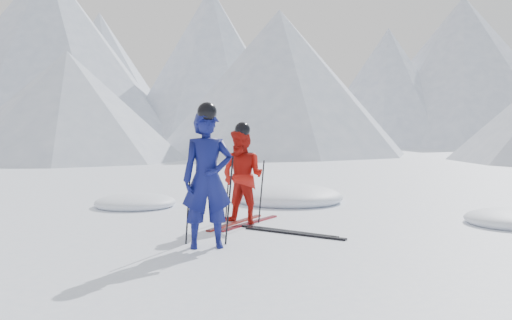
# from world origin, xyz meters

# --- Properties ---
(ground) EXTENTS (160.00, 160.00, 0.00)m
(ground) POSITION_xyz_m (0.00, 0.00, 0.00)
(ground) COLOR white
(ground) RESTS_ON ground
(mountain_range) EXTENTS (106.15, 62.94, 15.53)m
(mountain_range) POSITION_xyz_m (5.71, 35.31, 6.72)
(mountain_range) COLOR #B2BCD1
(mountain_range) RESTS_ON ground
(skier_blue) EXTENTS (0.77, 0.63, 1.84)m
(skier_blue) POSITION_xyz_m (-2.55, -0.93, 0.92)
(skier_blue) COLOR #0E1354
(skier_blue) RESTS_ON ground
(skier_red) EXTENTS (0.95, 0.85, 1.60)m
(skier_red) POSITION_xyz_m (-2.37, 0.93, 0.80)
(skier_red) COLOR #B7160E
(skier_red) RESTS_ON ground
(pole_blue_left) EXTENTS (0.12, 0.09, 1.22)m
(pole_blue_left) POSITION_xyz_m (-2.85, -0.78, 0.61)
(pole_blue_left) COLOR black
(pole_blue_left) RESTS_ON ground
(pole_blue_right) EXTENTS (0.12, 0.07, 1.22)m
(pole_blue_right) POSITION_xyz_m (-2.30, -0.68, 0.61)
(pole_blue_right) COLOR black
(pole_blue_right) RESTS_ON ground
(pole_red_left) EXTENTS (0.11, 0.09, 1.06)m
(pole_red_left) POSITION_xyz_m (-2.67, 1.18, 0.53)
(pole_red_left) COLOR black
(pole_red_left) RESTS_ON ground
(pole_red_right) EXTENTS (0.11, 0.08, 1.06)m
(pole_red_right) POSITION_xyz_m (-2.07, 1.08, 0.53)
(pole_red_right) COLOR black
(pole_red_right) RESTS_ON ground
(ski_worn_left) EXTENTS (0.67, 1.63, 0.03)m
(ski_worn_left) POSITION_xyz_m (-2.49, 0.93, 0.01)
(ski_worn_left) COLOR black
(ski_worn_left) RESTS_ON ground
(ski_worn_right) EXTENTS (0.78, 1.59, 0.03)m
(ski_worn_right) POSITION_xyz_m (-2.25, 0.93, 0.01)
(ski_worn_right) COLOR black
(ski_worn_right) RESTS_ON ground
(ski_loose_a) EXTENTS (1.55, 0.86, 0.03)m
(ski_loose_a) POSITION_xyz_m (-1.56, 0.27, 0.01)
(ski_loose_a) COLOR black
(ski_loose_a) RESTS_ON ground
(ski_loose_b) EXTENTS (1.58, 0.81, 0.03)m
(ski_loose_b) POSITION_xyz_m (-1.46, 0.12, 0.01)
(ski_loose_b) COLOR black
(ski_loose_b) RESTS_ON ground
(snow_lumps) EXTENTS (9.28, 6.05, 0.52)m
(snow_lumps) POSITION_xyz_m (-1.48, 2.91, 0.00)
(snow_lumps) COLOR white
(snow_lumps) RESTS_ON ground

